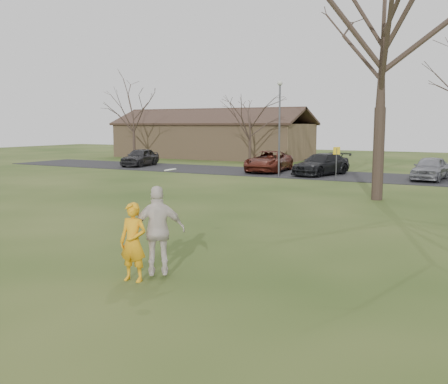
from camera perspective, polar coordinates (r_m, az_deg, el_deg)
The scene contains 12 objects.
ground at distance 11.88m, azimuth -9.43°, elevation -9.42°, with size 120.00×120.00×0.00m, color #1E380F.
parking_strip at distance 34.81m, azimuth 16.85°, elevation 1.53°, with size 62.00×6.50×0.04m, color black.
player_defender at distance 11.50m, azimuth -10.04°, elevation -5.49°, with size 0.64×0.42×1.75m, color orange.
car_0 at distance 43.09m, azimuth -9.29°, elevation 3.84°, with size 1.73×4.30×1.47m, color #262628.
car_2 at distance 37.49m, azimuth 4.97°, elevation 3.41°, with size 2.49×5.40×1.50m, color #531D13.
car_3 at distance 35.54m, azimuth 10.73°, elevation 3.05°, with size 2.03×5.00×1.45m, color black.
car_4 at distance 34.16m, azimuth 21.90°, elevation 2.47°, with size 1.72×4.28×1.46m, color gray.
catching_play at distance 11.55m, azimuth -7.27°, elevation -4.26°, with size 1.24×1.08×2.41m.
building at distance 54.18m, azimuth -1.29°, elevation 5.89°, with size 20.60×8.50×5.14m.
lamp_post at distance 34.03m, azimuth 6.18°, elevation 8.34°, with size 0.34×0.34×6.27m.
sign_yellow at distance 32.27m, azimuth 12.36°, elevation 3.79°, with size 0.35×0.35×2.08m.
big_tree at distance 24.70m, azimuth 17.19°, elevation 15.46°, with size 9.00×9.00×14.00m, color #352821, non-canonical shape.
Camera 1 is at (7.07, -8.91, 3.43)m, focal length 41.23 mm.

